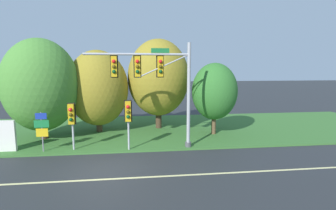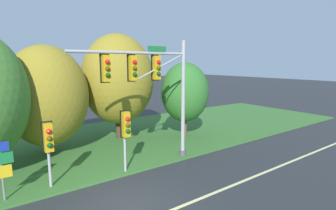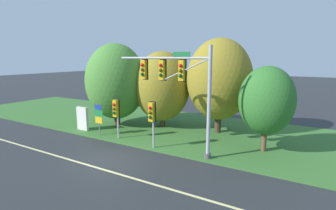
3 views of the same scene
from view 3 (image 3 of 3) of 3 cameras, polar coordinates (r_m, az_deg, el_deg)
name	(u,v)px [view 3 (image 3 of 3)]	position (r m, az deg, el deg)	size (l,w,h in m)	color
ground_plane	(109,160)	(16.28, -12.78, -11.50)	(160.00, 160.00, 0.00)	#282B2D
lane_stripe	(94,167)	(15.51, -15.89, -12.78)	(36.00, 0.16, 0.01)	beige
grass_verge	(176,127)	(22.63, 1.71, -4.84)	(48.00, 11.50, 0.10)	#386B2D
traffic_signal_mast	(178,82)	(15.79, 2.26, 5.03)	(6.53, 0.49, 6.57)	#9EA0A5
pedestrian_signal_near_kerb	(152,115)	(16.81, -3.55, -2.15)	(0.46, 0.55, 3.11)	#9EA0A5
pedestrian_signal_further_along	(116,110)	(19.23, -11.26, -1.17)	(0.46, 0.55, 2.94)	#9EA0A5
route_sign_post	(99,116)	(20.54, -14.86, -2.34)	(0.86, 0.08, 2.42)	slate
tree_nearest_road	(116,82)	(23.02, -11.26, 5.03)	(5.16, 5.16, 7.06)	#423021
tree_left_of_mast	(162,86)	(22.20, -1.29, 4.06)	(4.69, 4.69, 6.39)	#4C3823
tree_behind_signpost	(219,79)	(20.63, 11.12, 5.48)	(5.01, 5.01, 7.35)	#423021
tree_mid_verge	(267,101)	(17.27, 20.67, 0.92)	(3.40, 3.40, 5.40)	brown
info_kiosk	(83,119)	(22.51, -18.09, -2.84)	(1.10, 0.24, 1.90)	silver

